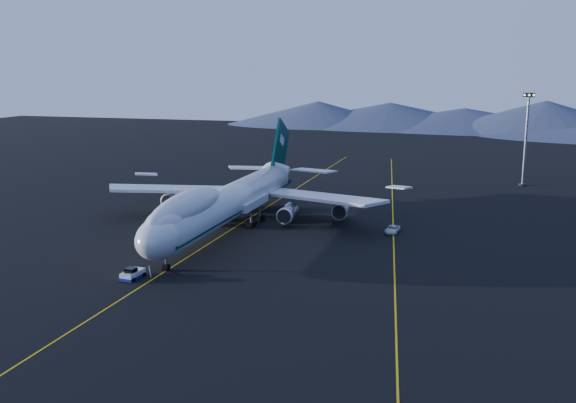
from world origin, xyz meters
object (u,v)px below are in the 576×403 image
(boeing_747, at_px, (230,201))
(pushback_tug, at_px, (133,275))
(service_van, at_px, (393,229))
(floodlight_mast, at_px, (526,139))

(boeing_747, height_order, pushback_tug, boeing_747)
(service_van, bearing_deg, pushback_tug, -126.21)
(boeing_747, bearing_deg, service_van, 13.19)
(pushback_tug, xyz_separation_m, service_van, (33.23, 38.44, 0.10))
(boeing_747, xyz_separation_m, pushback_tug, (-3.00, -31.36, -5.25))
(boeing_747, relative_size, pushback_tug, 16.99)
(boeing_747, distance_m, floodlight_mast, 88.81)
(floodlight_mast, bearing_deg, pushback_tug, -120.97)
(boeing_747, xyz_separation_m, floodlight_mast, (56.67, 68.06, 6.57))
(pushback_tug, height_order, floodlight_mast, floodlight_mast)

